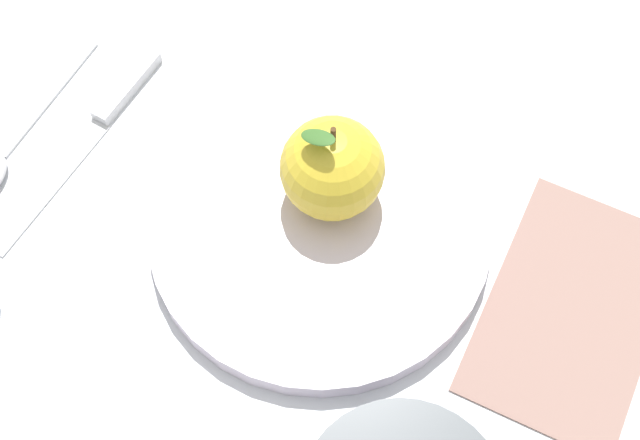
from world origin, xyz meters
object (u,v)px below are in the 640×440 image
apple (333,169)px  linen_napkin (572,310)px  dinner_plate (320,226)px  knife (93,128)px

apple → linen_napkin: (-0.12, 0.13, -0.05)m
dinner_plate → apple: apple is taller
apple → knife: (0.14, -0.13, -0.05)m
apple → linen_napkin: size_ratio=0.48×
dinner_plate → knife: (0.12, -0.14, -0.01)m
dinner_plate → apple: bearing=-135.7°
apple → dinner_plate: bearing=44.3°
dinner_plate → knife: dinner_plate is taller
linen_napkin → dinner_plate: bearing=-42.1°
apple → knife: apple is taller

